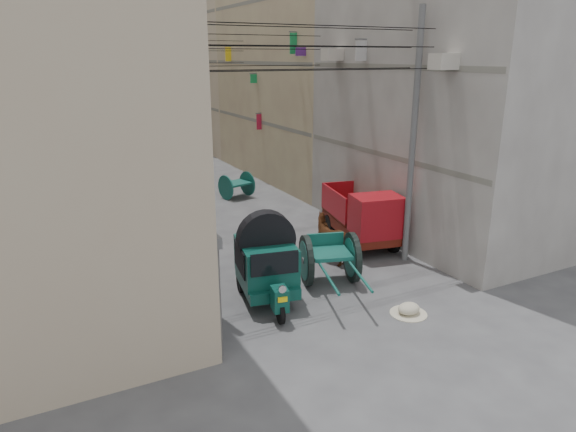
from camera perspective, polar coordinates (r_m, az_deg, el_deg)
ground at (r=11.73m, az=18.02°, el=-17.57°), size 140.00×140.00×0.00m
building_row_left at (r=40.65m, az=-29.31°, el=15.13°), size 8.00×62.00×14.00m
building_row_right at (r=43.40m, az=-6.90°, el=17.13°), size 8.00×62.00×14.00m
end_cap_building at (r=72.87m, az=-22.35°, el=16.10°), size 22.00×10.00×13.00m
shutters_left at (r=17.94m, az=-15.37°, el=0.35°), size 0.18×14.40×2.88m
signboards at (r=29.25m, az=-12.92°, el=10.82°), size 8.22×40.52×5.67m
ac_units at (r=17.89m, az=11.01°, el=19.89°), size 0.70×6.55×3.35m
utility_poles at (r=24.73m, az=-10.18°, el=11.18°), size 7.40×22.20×8.00m
overhead_cables at (r=22.13m, az=-8.47°, el=17.75°), size 7.40×22.52×1.12m
auto_rickshaw at (r=14.18m, az=-2.41°, el=-5.01°), size 1.95×2.89×1.97m
tonga_cart at (r=15.40m, az=4.63°, el=-4.67°), size 2.18×3.59×1.52m
mini_truck at (r=18.39m, az=8.59°, el=-0.40°), size 2.36×3.98×2.09m
second_cart at (r=24.81m, az=-5.73°, el=3.48°), size 1.60×1.49×1.19m
feed_sack at (r=14.17m, az=13.27°, el=-9.99°), size 0.61×0.49×0.31m
horse at (r=17.08m, az=5.26°, el=-2.55°), size 1.32×1.95×1.51m
distant_car_white at (r=31.53m, az=-16.66°, el=5.66°), size 1.68×3.33×1.09m
distant_car_grey at (r=39.45m, az=-14.94°, el=8.20°), size 2.20×4.19×1.31m
distant_car_green at (r=43.20m, az=-19.67°, el=8.41°), size 1.82×4.00×1.14m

